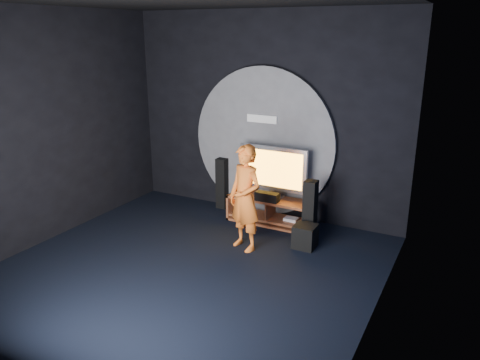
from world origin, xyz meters
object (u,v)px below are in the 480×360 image
(media_console, at_px, (271,213))
(tower_speaker_left, at_px, (223,183))
(tv, at_px, (273,170))
(subwoofer, at_px, (305,236))
(tower_speaker_right, at_px, (310,209))
(player, at_px, (245,198))

(media_console, relative_size, tower_speaker_left, 1.56)
(tv, xyz_separation_m, tower_speaker_left, (-1.10, 0.23, -0.46))
(tv, xyz_separation_m, subwoofer, (0.85, -0.67, -0.75))
(media_console, bearing_deg, tv, 95.78)
(subwoofer, bearing_deg, media_console, 144.25)
(tv, relative_size, tower_speaker_right, 1.27)
(subwoofer, bearing_deg, tower_speaker_left, 155.15)
(tower_speaker_right, xyz_separation_m, subwoofer, (0.07, -0.38, -0.29))
(subwoofer, bearing_deg, tv, 141.58)
(media_console, relative_size, tv, 1.23)
(tower_speaker_right, height_order, subwoofer, tower_speaker_right)
(tower_speaker_left, bearing_deg, tv, -11.72)
(tower_speaker_left, bearing_deg, player, -49.45)
(tower_speaker_left, xyz_separation_m, player, (1.15, -1.34, 0.33))
(tv, distance_m, tower_speaker_left, 1.21)
(media_console, distance_m, tower_speaker_left, 1.17)
(tower_speaker_left, relative_size, subwoofer, 2.64)
(tv, distance_m, player, 1.13)
(media_console, height_order, player, player)
(tv, bearing_deg, media_console, -84.22)
(tv, height_order, tower_speaker_right, tv)
(media_console, relative_size, player, 0.92)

